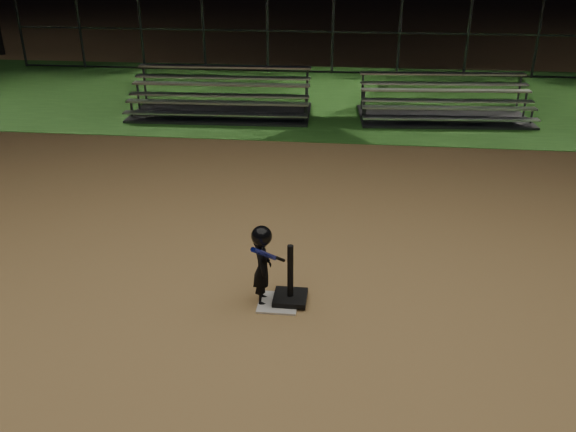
# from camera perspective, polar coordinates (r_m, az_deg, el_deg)

# --- Properties ---
(ground) EXTENTS (80.00, 80.00, 0.00)m
(ground) POSITION_cam_1_polar(r_m,az_deg,el_deg) (6.93, -0.95, -8.37)
(ground) COLOR #AD844E
(ground) RESTS_ON ground
(grass_strip) EXTENTS (60.00, 8.00, 0.01)m
(grass_strip) POSITION_cam_1_polar(r_m,az_deg,el_deg) (16.21, 3.67, 11.34)
(grass_strip) COLOR #285F1E
(grass_strip) RESTS_ON ground
(home_plate) EXTENTS (0.45, 0.45, 0.02)m
(home_plate) POSITION_cam_1_polar(r_m,az_deg,el_deg) (6.92, -0.95, -8.29)
(home_plate) COLOR beige
(home_plate) RESTS_ON ground
(batting_tee) EXTENTS (0.38, 0.38, 0.70)m
(batting_tee) POSITION_cam_1_polar(r_m,az_deg,el_deg) (6.89, 0.22, -7.12)
(batting_tee) COLOR black
(batting_tee) RESTS_ON home_plate
(child_batter) EXTENTS (0.38, 0.57, 0.96)m
(child_batter) POSITION_cam_1_polar(r_m,az_deg,el_deg) (6.70, -2.47, -4.48)
(child_batter) COLOR black
(child_batter) RESTS_ON ground
(bleacher_left) EXTENTS (4.25, 2.19, 1.02)m
(bleacher_left) POSITION_cam_1_polar(r_m,az_deg,el_deg) (14.49, -6.36, 10.43)
(bleacher_left) COLOR #B3B3B8
(bleacher_left) RESTS_ON ground
(bleacher_right) EXTENTS (3.98, 2.15, 0.94)m
(bleacher_right) POSITION_cam_1_polar(r_m,az_deg,el_deg) (14.50, 14.62, 9.73)
(bleacher_right) COLOR silver
(bleacher_right) RESTS_ON ground
(backstop_fence) EXTENTS (20.08, 0.08, 2.50)m
(backstop_fence) POSITION_cam_1_polar(r_m,az_deg,el_deg) (18.93, 4.30, 17.12)
(backstop_fence) COLOR #38383D
(backstop_fence) RESTS_ON ground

